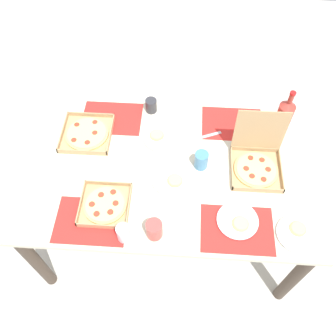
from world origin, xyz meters
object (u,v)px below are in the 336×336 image
Objects in this scene: plate_near_left at (238,221)px; pizza_box_edge_far at (105,205)px; plate_far_right at (161,137)px; plate_middle at (297,234)px; soda_bottle at (283,117)px; cup_spare at (151,105)px; cup_dark at (124,233)px; pizza_box_corner_left at (257,161)px; pizza_box_center at (87,134)px; cup_clear_left at (154,229)px; plate_near_right at (171,180)px; cup_red at (201,160)px.

pizza_box_edge_far is at bearing 176.01° from plate_near_left.
plate_near_left is at bearing -3.99° from pizza_box_edge_far.
plate_far_right is at bearing 61.62° from pizza_box_edge_far.
pizza_box_edge_far is at bearing 174.30° from plate_middle.
plate_near_left is (0.67, -0.05, -0.00)m from pizza_box_edge_far.
soda_bottle is 3.76× the size of cup_spare.
cup_dark reaches higher than cup_spare.
cup_dark is at bearing -53.57° from pizza_box_edge_far.
plate_far_right is 0.65× the size of soda_bottle.
pizza_box_corner_left is 1.47× the size of plate_near_left.
pizza_box_center is at bearing -175.41° from soda_bottle.
pizza_box_corner_left is at bearing 113.71° from plate_middle.
plate_far_right is at bearing 91.55° from cup_clear_left.
cup_dark is at bearing -167.96° from plate_near_left.
pizza_box_edge_far is 1.21× the size of plate_near_left.
plate_near_left is 1.00× the size of plate_far_right.
pizza_box_corner_left is 0.43m from plate_middle.
cup_spare is (-0.15, 0.50, 0.03)m from plate_near_right.
pizza_box_corner_left is 0.81m from cup_dark.
plate_near_left is 0.57m from cup_dark.
cup_dark is at bearing -129.11° from cup_red.
plate_near_left is 0.38m from cup_red.
pizza_box_corner_left is 0.68m from cup_clear_left.
cup_dark is (0.12, -0.16, 0.04)m from pizza_box_edge_far.
cup_red reaches higher than cup_dark.
plate_far_right is 0.70m from soda_bottle.
soda_bottle reaches higher than pizza_box_corner_left.
soda_bottle is 3.03× the size of cup_clear_left.
soda_bottle reaches higher than pizza_box_edge_far.
pizza_box_edge_far reaches higher than plate_middle.
cup_spare is 0.82m from cup_clear_left.
pizza_box_corner_left is 2.92× the size of cup_red.
pizza_box_corner_left is 3.03× the size of cup_dark.
plate_middle is at bearing 4.70° from cup_dark.
soda_bottle is at bearing 41.21° from cup_dark.
plate_near_right is at bearing 78.45° from cup_clear_left.
pizza_box_corner_left is at bearing -120.89° from soda_bottle.
cup_dark is (-0.14, -0.03, -0.00)m from cup_clear_left.
cup_red is at bearing 34.92° from plate_near_right.
pizza_box_center is 1.13m from soda_bottle.
cup_dark is at bearing -93.75° from cup_spare.
soda_bottle is (1.12, 0.09, 0.12)m from pizza_box_center.
plate_middle is 1.10m from cup_spare.
plate_middle is 0.69m from plate_near_right.
cup_clear_left is (-0.67, -0.69, -0.08)m from soda_bottle.
soda_bottle is at bearing -9.64° from cup_spare.
soda_bottle reaches higher than plate_near_right.
pizza_box_center is at bearing 150.92° from plate_near_right.
plate_near_right is at bearing 58.44° from cup_dark.
pizza_box_corner_left reaches higher than cup_red.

